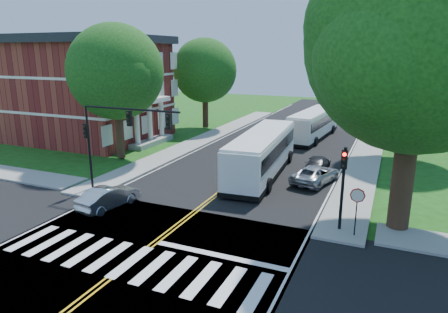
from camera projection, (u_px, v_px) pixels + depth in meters
The scene contains 24 objects.
ground at pixel (137, 257), 18.41m from camera, with size 140.00×140.00×0.00m, color #1B4711.
road at pixel (260, 161), 34.40m from camera, with size 14.00×96.00×0.01m, color black.
cross_road at pixel (137, 257), 18.41m from camera, with size 60.00×12.00×0.01m, color black.
center_line at pixel (273, 151), 37.95m from camera, with size 0.36×70.00×0.01m, color gold.
edge_line_w at pixel (209, 145), 40.55m from camera, with size 0.12×70.00×0.01m, color silver.
edge_line_e at pixel (347, 158), 35.36m from camera, with size 0.12×70.00×0.01m, color silver.
crosswalk at pixel (130, 262), 17.96m from camera, with size 12.60×3.00×0.01m, color silver.
stop_bar at pixel (220, 256), 18.49m from camera, with size 6.60×0.40×0.01m, color silver.
sidewalk_nw at pixel (208, 137), 43.77m from camera, with size 2.60×40.00×0.15m, color gray.
sidewalk_ne at pixel (367, 152), 37.43m from camera, with size 2.60×40.00×0.15m, color gray.
tree_ne_big at pixel (419, 42), 18.87m from camera, with size 10.80×10.80×14.91m.
tree_west_near at pixel (116, 72), 33.33m from camera, with size 8.00×8.00×11.40m.
tree_west_far at pixel (205, 71), 47.49m from camera, with size 7.60×7.60×10.67m.
tree_east_mid at pixel (415, 68), 33.34m from camera, with size 8.40×8.40×11.93m.
tree_east_far at pixel (419, 72), 47.43m from camera, with size 7.20×7.20×10.34m.
brick_building at pixel (74, 87), 43.19m from camera, with size 20.00×13.00×10.80m.
signal_nw at pixel (116, 130), 25.24m from camera, with size 7.15×0.46×5.66m.
signal_ne at pixel (343, 178), 20.24m from camera, with size 0.30×0.46×4.40m.
stop_sign at pixel (357, 200), 19.77m from camera, with size 0.76×0.08×2.53m.
bus_lead at pixel (262, 153), 30.33m from camera, with size 3.74×12.81×3.27m.
bus_follow at pixel (314, 124), 43.24m from camera, with size 3.51×11.79×3.01m.
hatchback at pixel (109, 197), 24.06m from camera, with size 1.41×4.06×1.34m, color #BABDC2.
suv at pixel (316, 174), 28.64m from camera, with size 2.14×4.64×1.29m, color #A4A7AB.
dark_sedan at pixel (318, 163), 31.74m from camera, with size 1.61×3.97×1.15m, color black.
Camera 1 is at (10.26, -13.68, 9.17)m, focal length 32.00 mm.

